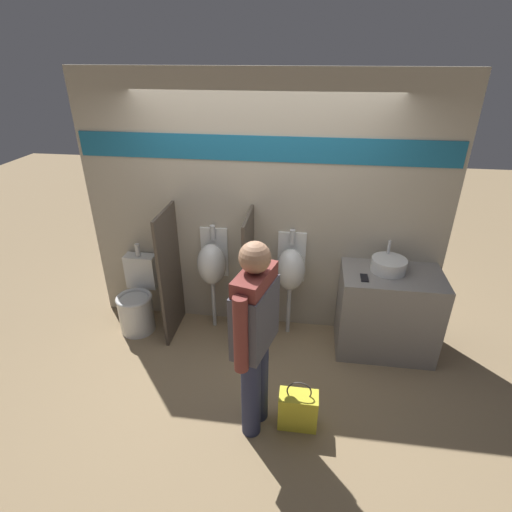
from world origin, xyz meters
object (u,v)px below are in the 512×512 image
Objects in this scene: sink_basin at (389,265)px; person_in_vest at (255,329)px; cell_phone at (364,278)px; urinal_far at (290,269)px; shopping_bag at (298,409)px; toilet at (138,302)px; urinal_near_counter at (212,264)px.

sink_basin is 0.20× the size of person_in_vest.
cell_phone is 0.77m from urinal_far.
urinal_far is 2.51× the size of shopping_bag.
urinal_far is at bearing 159.66° from cell_phone.
urinal_far reaches higher than toilet.
urinal_far is at bearing 0.00° from urinal_near_counter.
urinal_far is at bearing 97.55° from shopping_bag.
urinal_near_counter is at bearing 41.35° from person_in_vest.
urinal_far is 1.26× the size of toilet.
sink_basin reaches higher than shopping_bag.
sink_basin reaches higher than cell_phone.
urinal_near_counter is 2.51× the size of shopping_bag.
shopping_bag is at bearing -69.69° from person_in_vest.
sink_basin reaches higher than toilet.
urinal_far is (0.84, 0.00, 0.00)m from urinal_near_counter.
person_in_vest is at bearing -174.37° from shopping_bag.
urinal_far is 1.41m from shopping_bag.
person_in_vest is at bearing -131.13° from cell_phone.
person_in_vest reaches higher than sink_basin.
cell_phone is 0.29× the size of shopping_bag.
urinal_far is 1.32m from person_in_vest.
cell_phone is 1.35m from shopping_bag.
person_in_vest reaches higher than urinal_near_counter.
urinal_near_counter is at bearing 128.56° from shopping_bag.
person_in_vest is at bearing -63.34° from urinal_near_counter.
urinal_near_counter reaches higher than shopping_bag.
sink_basin is 2.41× the size of cell_phone.
person_in_vest is (0.65, -1.30, 0.20)m from urinal_near_counter.
shopping_bag is (1.84, -1.11, -0.15)m from toilet.
sink_basin is 1.80m from urinal_near_counter.
person_in_vest is (-0.19, -1.30, 0.20)m from urinal_far.
shopping_bag is (-0.55, -1.00, -0.73)m from cell_phone.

